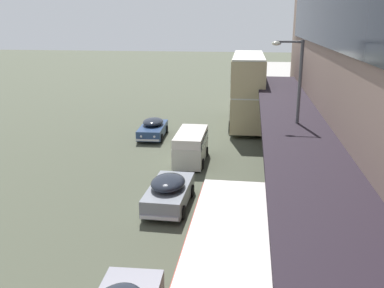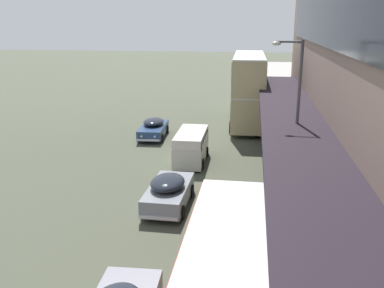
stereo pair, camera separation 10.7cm
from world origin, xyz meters
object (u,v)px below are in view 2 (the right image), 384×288
object	(u,v)px
transit_bus_kerbside_front	(248,87)
street_lamp	(295,109)
sedan_trailing_near	(169,191)
vw_van	(191,145)
sedan_oncoming_front	(153,128)
fire_hydrant	(296,197)

from	to	relation	value
transit_bus_kerbside_front	street_lamp	distance (m)	15.65
sedan_trailing_near	vw_van	bearing A→B (deg)	89.08
sedan_oncoming_front	street_lamp	world-z (taller)	street_lamp
sedan_oncoming_front	vw_van	xyz separation A→B (m)	(3.73, -5.40, 0.38)
sedan_trailing_near	street_lamp	bearing A→B (deg)	20.00
sedan_oncoming_front	sedan_trailing_near	distance (m)	12.89
transit_bus_kerbside_front	sedan_trailing_near	bearing A→B (deg)	-101.17
transit_bus_kerbside_front	fire_hydrant	size ratio (longest dim) A/B	14.68
sedan_oncoming_front	vw_van	distance (m)	6.57
street_lamp	fire_hydrant	xyz separation A→B (m)	(0.24, -1.33, -4.08)
sedan_oncoming_front	street_lamp	distance (m)	14.48
sedan_trailing_near	vw_van	xyz separation A→B (m)	(0.11, 6.98, 0.31)
street_lamp	vw_van	bearing A→B (deg)	140.03
transit_bus_kerbside_front	vw_van	size ratio (longest dim) A/B	2.26
vw_van	fire_hydrant	xyz separation A→B (m)	(6.01, -6.16, -0.60)
sedan_trailing_near	fire_hydrant	size ratio (longest dim) A/B	6.31
transit_bus_kerbside_front	vw_van	bearing A→B (deg)	-107.60
transit_bus_kerbside_front	sedan_oncoming_front	distance (m)	9.12
sedan_trailing_near	vw_van	size ratio (longest dim) A/B	0.97
transit_bus_kerbside_front	sedan_trailing_near	world-z (taller)	transit_bus_kerbside_front
sedan_oncoming_front	vw_van	size ratio (longest dim) A/B	1.00
sedan_oncoming_front	sedan_trailing_near	bearing A→B (deg)	-73.71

